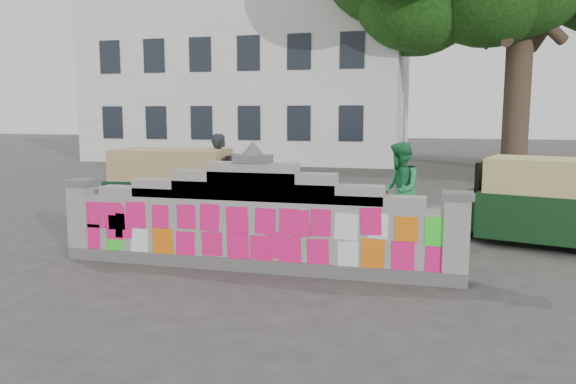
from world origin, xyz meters
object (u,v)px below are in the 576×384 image
Objects in this scene: cyclist_rider at (221,185)px; rickshaw_left at (176,186)px; cyclist_bike at (221,201)px; pedestrian at (399,191)px; rickshaw_right at (549,201)px.

cyclist_rider reaches higher than rickshaw_left.
cyclist_rider is at bearing -0.00° from cyclist_bike.
rickshaw_left is at bearing 86.14° from cyclist_bike.
rickshaw_left is (-4.78, 0.11, -0.08)m from pedestrian.
cyclist_rider is 6.57m from rickshaw_right.
cyclist_rider reaches higher than cyclist_bike.
cyclist_bike is 3.91m from pedestrian.
cyclist_rider is 0.58× the size of rickshaw_right.
cyclist_rider is at bearing -104.71° from pedestrian.
pedestrian is at bearing 17.44° from rickshaw_right.
cyclist_rider is 0.57× the size of rickshaw_left.
pedestrian is at bearing -120.32° from cyclist_bike.
rickshaw_left reaches higher than cyclist_bike.
cyclist_bike is 1.12× the size of cyclist_rider.
pedestrian reaches higher than rickshaw_left.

